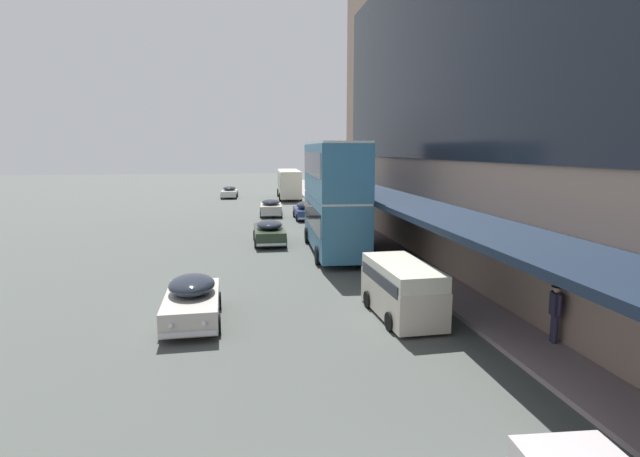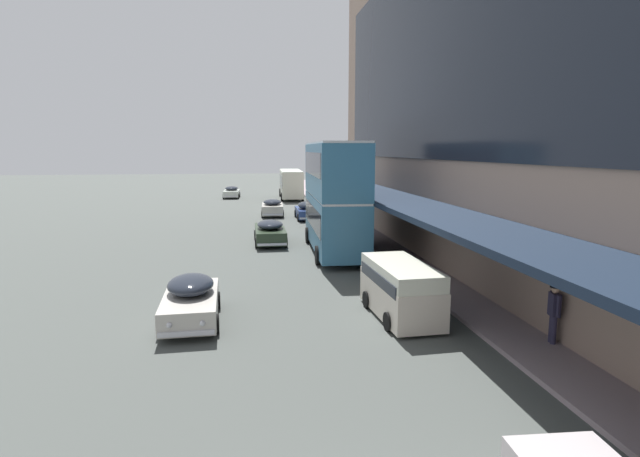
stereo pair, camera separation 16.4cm
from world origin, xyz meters
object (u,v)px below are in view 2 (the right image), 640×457
object	(u,v)px
sedan_trailing_mid	(272,207)
sedan_lead_mid	(270,232)
sedan_oncoming_rear	(306,210)
transit_bus_kerbside_front	(291,182)
transit_bus_kerbside_rear	(335,194)
pedestrian_at_kerb	(554,310)
sedan_second_mid	(232,192)
sedan_lead_near	(191,299)
vw_van	(400,286)

from	to	relation	value
sedan_trailing_mid	sedan_lead_mid	distance (m)	13.45
sedan_oncoming_rear	transit_bus_kerbside_front	bearing A→B (deg)	89.01
transit_bus_kerbside_front	transit_bus_kerbside_rear	xyz separation A→B (m)	(-0.35, -32.28, 1.45)
sedan_lead_mid	pedestrian_at_kerb	bearing A→B (deg)	-67.29
pedestrian_at_kerb	sedan_second_mid	bearing A→B (deg)	102.48
transit_bus_kerbside_rear	pedestrian_at_kerb	xyz separation A→B (m)	(4.08, -14.81, -2.24)
sedan_oncoming_rear	sedan_lead_near	bearing A→B (deg)	-105.69
transit_bus_kerbside_front	sedan_lead_near	distance (m)	43.70
transit_bus_kerbside_front	sedan_second_mid	world-z (taller)	transit_bus_kerbside_front
sedan_second_mid	sedan_oncoming_rear	distance (m)	21.36
sedan_lead_near	sedan_second_mid	bearing A→B (deg)	89.81
sedan_lead_near	vw_van	world-z (taller)	vw_van
pedestrian_at_kerb	sedan_lead_mid	bearing A→B (deg)	112.71
transit_bus_kerbside_rear	vw_van	bearing A→B (deg)	-88.15
transit_bus_kerbside_rear	sedan_oncoming_rear	size ratio (longest dim) A/B	2.14
sedan_lead_mid	sedan_trailing_mid	bearing A→B (deg)	86.39
pedestrian_at_kerb	sedan_trailing_mid	bearing A→B (deg)	102.09
sedan_trailing_mid	sedan_lead_mid	xyz separation A→B (m)	(-0.85, -13.42, 0.00)
sedan_second_mid	sedan_lead_mid	distance (m)	31.16
sedan_lead_mid	vw_van	bearing A→B (deg)	-75.13
sedan_oncoming_rear	pedestrian_at_kerb	world-z (taller)	pedestrian_at_kerb
transit_bus_kerbside_front	sedan_lead_near	bearing A→B (deg)	-99.65
sedan_oncoming_rear	pedestrian_at_kerb	size ratio (longest dim) A/B	2.44
sedan_second_mid	sedan_oncoming_rear	world-z (taller)	sedan_oncoming_rear
transit_bus_kerbside_front	sedan_lead_mid	size ratio (longest dim) A/B	1.93
transit_bus_kerbside_rear	sedan_second_mid	world-z (taller)	transit_bus_kerbside_rear
sedan_lead_near	pedestrian_at_kerb	size ratio (longest dim) A/B	2.43
sedan_second_mid	vw_van	size ratio (longest dim) A/B	0.94
vw_van	sedan_lead_near	bearing A→B (deg)	175.65
transit_bus_kerbside_rear	sedan_oncoming_rear	world-z (taller)	transit_bus_kerbside_rear
transit_bus_kerbside_rear	sedan_lead_near	size ratio (longest dim) A/B	2.15
sedan_trailing_mid	sedan_lead_near	size ratio (longest dim) A/B	0.96
sedan_second_mid	pedestrian_at_kerb	bearing A→B (deg)	-77.52
vw_van	pedestrian_at_kerb	bearing A→B (deg)	-43.07
sedan_trailing_mid	sedan_lead_near	world-z (taller)	sedan_lead_near
sedan_lead_mid	vw_van	distance (m)	15.27
sedan_oncoming_rear	vw_van	xyz separation A→B (m)	(0.33, -25.51, 0.35)
sedan_lead_near	pedestrian_at_kerb	xyz separation A→B (m)	(11.04, -4.02, 0.40)
transit_bus_kerbside_rear	sedan_oncoming_rear	distance (m)	14.42
sedan_trailing_mid	sedan_second_mid	bearing A→B (deg)	103.19
vw_van	pedestrian_at_kerb	distance (m)	5.08
sedan_lead_near	vw_van	distance (m)	7.36
sedan_lead_near	sedan_second_mid	world-z (taller)	sedan_lead_near
sedan_trailing_mid	sedan_second_mid	size ratio (longest dim) A/B	0.99
sedan_lead_mid	sedan_oncoming_rear	bearing A→B (deg)	71.55
sedan_trailing_mid	sedan_lead_near	bearing A→B (deg)	-98.78
transit_bus_kerbside_rear	pedestrian_at_kerb	world-z (taller)	transit_bus_kerbside_rear
sedan_lead_near	sedan_lead_mid	distance (m)	14.60
sedan_lead_near	transit_bus_kerbside_front	bearing A→B (deg)	80.35
transit_bus_kerbside_front	sedan_second_mid	size ratio (longest dim) A/B	2.15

